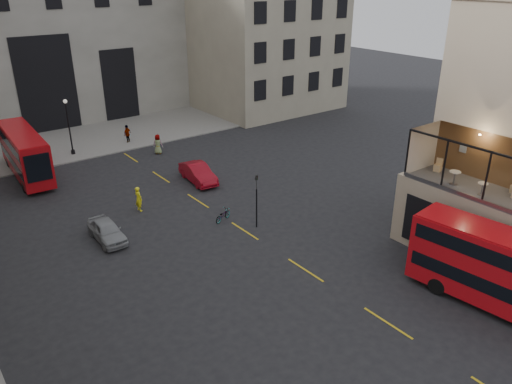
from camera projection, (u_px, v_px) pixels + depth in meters
ground at (413, 308)px, 25.77m from camera, size 140.00×140.00×0.00m
host_frontage at (488, 233)px, 28.46m from camera, size 3.00×11.00×4.50m
cafe_floor at (496, 196)px, 27.53m from camera, size 3.00×10.00×0.10m
gateway at (26, 37)px, 54.05m from camera, size 35.00×10.60×18.00m
building_right at (254, 20)px, 61.67m from camera, size 16.60×18.60×20.00m
pavement_far at (60, 144)px, 50.03m from camera, size 40.00×12.00×0.12m
traffic_light_near at (257, 194)px, 32.95m from camera, size 0.16×0.20×3.80m
street_lamp_b at (70, 131)px, 46.17m from camera, size 0.36×0.36×5.33m
bus_far at (24, 151)px, 41.43m from camera, size 2.74×9.95×3.93m
car_a at (107, 231)px, 32.03m from camera, size 1.66×3.94×1.33m
car_b at (198, 173)px, 40.91m from camera, size 2.05×4.68×1.50m
bicycle at (223, 215)px, 34.63m from camera, size 1.68×1.07×0.83m
cyclist at (139, 199)px, 35.87m from camera, size 0.54×0.73×1.86m
pedestrian_b at (45, 171)px, 41.21m from camera, size 0.92×1.17×1.58m
pedestrian_c at (127, 134)px, 50.09m from camera, size 1.18×0.97×1.88m
pedestrian_d at (158, 144)px, 47.13m from camera, size 1.08×1.07×1.88m
cafe_table_mid at (482, 187)px, 27.44m from camera, size 0.56×0.56×0.70m
cafe_table_far at (455, 176)px, 28.73m from camera, size 0.65×0.65×0.81m
cafe_chair_d at (438, 167)px, 30.77m from camera, size 0.48×0.48×0.81m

